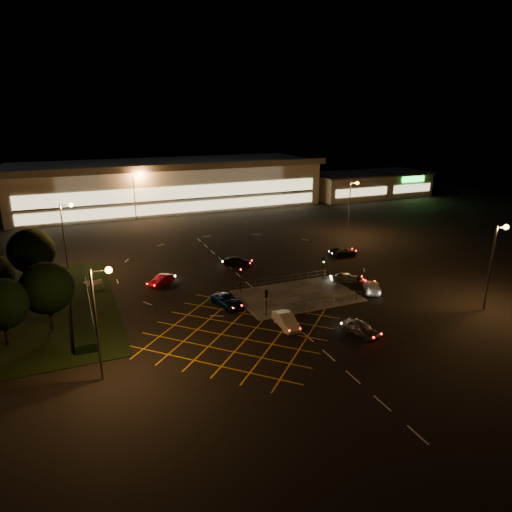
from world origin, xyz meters
name	(u,v)px	position (x,y,z in m)	size (l,w,h in m)	color
ground	(276,293)	(0.00, 0.00, 0.00)	(180.00, 180.00, 0.00)	black
pedestrian_island	(297,296)	(2.00, -2.00, 0.06)	(14.00, 9.00, 0.12)	#4C4944
grass_verge	(34,310)	(-28.00, 6.00, 0.04)	(18.00, 30.00, 0.08)	black
hedge	(80,300)	(-23.00, 6.00, 0.50)	(2.00, 26.00, 1.00)	black
supermarket	(168,184)	(0.00, 61.95, 5.31)	(72.00, 26.50, 10.50)	beige
retail_unit_a	(346,186)	(46.00, 53.97, 3.21)	(18.80, 14.80, 6.35)	beige
retail_unit_b	(395,182)	(62.00, 53.96, 3.22)	(14.80, 14.80, 6.35)	beige
streetlight_sw	(100,308)	(-21.56, -12.00, 6.56)	(1.78, 0.56, 10.03)	slate
streetlight_se	(495,256)	(20.44, -14.00, 6.56)	(1.78, 0.56, 10.03)	slate
streetlight_nw	(66,228)	(-23.56, 18.00, 6.56)	(1.78, 0.56, 10.03)	slate
streetlight_ne	(352,201)	(24.44, 20.00, 6.56)	(1.78, 0.56, 10.03)	slate
streetlight_far_left	(136,190)	(-9.56, 48.00, 6.56)	(1.78, 0.56, 10.03)	slate
streetlight_far_right	(302,178)	(30.44, 50.00, 6.56)	(1.78, 0.56, 10.03)	slate
signal_sw	(266,297)	(-4.00, -5.99, 2.37)	(0.28, 0.30, 3.15)	black
signal_se	(358,282)	(8.00, -5.99, 2.37)	(0.28, 0.30, 3.15)	black
signal_nw	(240,275)	(-4.00, 1.99, 2.37)	(0.28, 0.30, 3.15)	black
signal_ne	(323,263)	(8.00, 1.99, 2.37)	(0.28, 0.30, 3.15)	black
tree_a	(1,304)	(-30.00, -2.00, 4.33)	(5.04, 5.04, 6.86)	black
tree_c	(31,251)	(-28.00, 14.00, 4.95)	(5.76, 5.76, 7.84)	black
tree_e	(47,288)	(-26.00, 0.00, 4.64)	(5.40, 5.40, 7.35)	black
car_near_silver	(361,328)	(3.28, -13.56, 0.71)	(1.68, 4.19, 1.43)	#999C9F
car_queue_white	(286,321)	(-3.06, -9.11, 0.74)	(1.56, 4.48, 1.48)	silver
car_left_blue	(228,301)	(-6.99, -1.54, 0.67)	(2.22, 4.82, 1.34)	navy
car_far_dkgrey	(237,261)	(-0.68, 12.16, 0.62)	(1.74, 4.29, 1.24)	black
car_right_silver	(347,278)	(10.38, -0.26, 0.69)	(1.63, 4.05, 1.38)	#999CA0
car_circ_red	(161,280)	(-12.73, 8.58, 0.64)	(1.36, 3.89, 1.28)	maroon
car_east_grey	(342,251)	(16.70, 10.49, 0.61)	(2.03, 4.40, 1.22)	black
car_approach_white	(372,287)	(11.50, -4.31, 0.68)	(1.90, 4.66, 1.35)	silver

